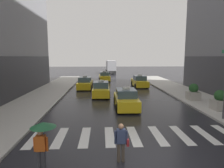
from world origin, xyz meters
TOP-DOWN VIEW (x-y plane):
  - ground_plane at (0.00, 0.00)m, footprint 160.00×160.00m
  - crosswalk_markings at (-0.00, 3.00)m, footprint 11.30×2.80m
  - taxi_lead at (0.30, 9.05)m, footprint 1.94×4.54m
  - taxi_second at (-1.84, 14.31)m, footprint 1.97×4.56m
  - taxi_third at (-4.04, 19.39)m, footprint 1.99×4.57m
  - taxi_fourth at (3.79, 20.92)m, footprint 2.02×4.58m
  - taxi_fifth at (-1.25, 28.24)m, footprint 2.12×4.63m
  - box_truck at (0.64, 44.31)m, footprint 2.54×7.62m
  - pedestrian_with_umbrella at (-4.00, -0.15)m, footprint 0.96×0.96m
  - pedestrian_with_handbag at (-0.97, 0.34)m, footprint 0.60×0.24m
  - planter_near_corner at (7.59, 7.43)m, footprint 1.10×1.10m
  - planter_mid_block at (7.23, 11.19)m, footprint 1.10×1.10m

SIDE VIEW (x-z plane):
  - ground_plane at x=0.00m, z-range 0.00..0.00m
  - crosswalk_markings at x=0.00m, z-range 0.00..0.01m
  - taxi_lead at x=0.30m, z-range -0.18..1.63m
  - taxi_second at x=-1.84m, z-range -0.18..1.63m
  - taxi_third at x=-4.04m, z-range -0.18..1.63m
  - taxi_fourth at x=3.79m, z-range -0.18..1.63m
  - taxi_fifth at x=-1.25m, z-range -0.18..1.63m
  - planter_near_corner at x=7.59m, z-range 0.07..1.67m
  - planter_mid_block at x=7.23m, z-range 0.07..1.67m
  - pedestrian_with_handbag at x=-0.97m, z-range 0.11..1.76m
  - pedestrian_with_umbrella at x=-4.00m, z-range 0.55..2.49m
  - box_truck at x=0.64m, z-range 0.18..3.53m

